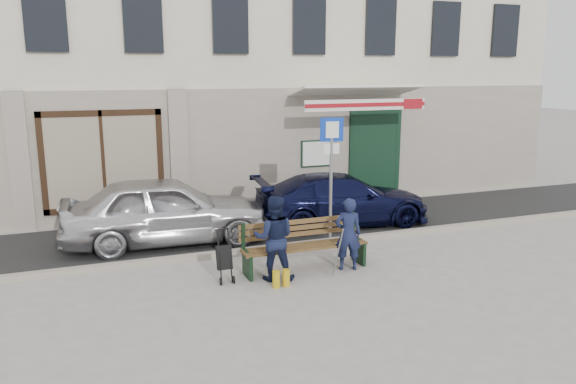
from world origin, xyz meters
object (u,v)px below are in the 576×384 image
bench (303,246)px  car_silver (166,210)px  man (348,234)px  stroller (224,259)px  woman (274,238)px  car_navy (342,199)px  parking_sign (331,160)px

bench → car_silver: bearing=129.8°
man → stroller: (-2.30, 0.23, -0.28)m
bench → man: man is taller
woman → car_silver: bearing=-41.0°
car_silver → bench: 3.33m
car_navy → stroller: (-3.58, -2.68, -0.21)m
bench → woman: size_ratio=1.57×
man → stroller: bearing=10.2°
car_navy → parking_sign: 1.93m
car_silver → parking_sign: (3.33, -1.16, 1.07)m
car_navy → bench: size_ratio=1.77×
parking_sign → car_navy: bearing=63.3°
parking_sign → woman: 2.70m
man → woman: bearing=15.8°
car_navy → woman: (-2.73, -2.91, 0.15)m
woman → stroller: woman is taller
parking_sign → stroller: parking_sign is taller
bench → parking_sign: bearing=49.1°
woman → car_navy: bearing=-111.7°
stroller → man: bearing=-3.9°
car_silver → man: size_ratio=3.16×
man → woman: (-1.45, 0.00, 0.08)m
car_silver → man: car_silver is taller
bench → man: 0.87m
bench → stroller: 1.51m
car_navy → bench: bearing=147.6°
car_navy → bench: 3.36m
car_navy → man: man is taller
stroller → car_navy: bearing=38.7°
car_navy → man: 3.18m
car_navy → woman: bearing=142.6°
car_silver → car_navy: car_silver is taller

